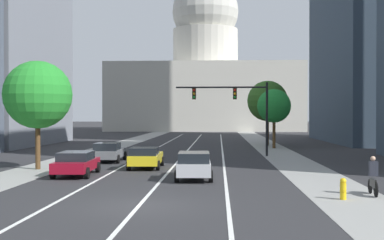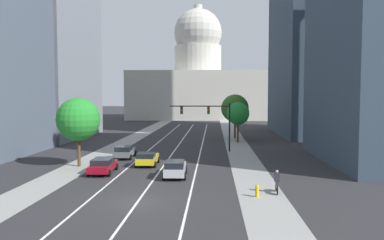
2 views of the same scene
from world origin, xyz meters
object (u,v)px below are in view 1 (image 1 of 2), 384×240
Objects in this scene: car_crimson at (76,163)px; street_tree_far_right at (274,106)px; traffic_signal_mast at (237,102)px; fire_hydrant at (343,189)px; street_tree_near_left at (38,95)px; car_yellow at (146,157)px; car_gray at (109,152)px; capitol_building at (205,79)px; street_tree_near_right at (268,101)px; cyclist at (373,176)px; car_silver at (194,165)px.

street_tree_far_right is at bearing -32.67° from car_crimson.
traffic_signal_mast is 8.65× the size of fire_hydrant.
car_yellow is at bearing 7.83° from street_tree_near_left.
car_yellow is (3.44, -4.42, -0.01)m from car_gray.
capitol_building is 5.68× the size of street_tree_near_right.
car_yellow reaches higher than car_crimson.
street_tree_near_right is at bearing -23.60° from car_yellow.
car_yellow reaches higher than fire_hydrant.
car_crimson is 0.73× the size of street_tree_far_right.
car_gray is 12.03m from traffic_signal_mast.
car_crimson is 0.58× the size of traffic_signal_mast.
cyclist is at bearing -27.16° from street_tree_near_left.
car_yellow is (-3.44, 5.29, -0.05)m from car_silver.
car_silver reaches higher than car_yellow.
car_gray reaches higher than fire_hydrant.
car_silver is 9.53m from cyclist.
fire_hydrant is 20.32m from street_tree_near_left.
car_crimson is at bearing 70.78° from cyclist.
street_tree_near_left reaches higher than street_tree_far_right.
car_yellow is 15.49m from cyclist.
traffic_signal_mast is at bearing -86.31° from capitol_building.
traffic_signal_mast is at bearing -37.08° from car_crimson.
car_yellow is at bearing -91.19° from capitol_building.
capitol_building is 93.88m from cyclist.
street_tree_far_right reaches higher than fire_hydrant.
traffic_signal_mast is at bearing -112.99° from street_tree_far_right.
traffic_signal_mast is 1.26× the size of street_tree_far_right.
car_yellow is at bearing -112.33° from street_tree_near_right.
car_silver is at bearing -88.87° from capitol_building.
cyclist is at bearing 36.85° from fire_hydrant.
fire_hydrant is (8.22, -93.91, -11.37)m from capitol_building.
capitol_building reaches higher than street_tree_near_right.
fire_hydrant is at bearing -140.57° from car_yellow.
car_yellow is at bearing 51.69° from cyclist.
car_gray is at bearing 57.51° from street_tree_near_left.
capitol_building is 58.03m from street_tree_near_right.
capitol_building is 6.79× the size of street_tree_far_right.
car_crimson is at bearing -115.23° from street_tree_near_right.
street_tree_far_right reaches higher than car_yellow.
street_tree_far_right is 5.21m from street_tree_near_right.
car_gray is 20.83m from fire_hydrant.
cyclist is 0.25× the size of street_tree_near_left.
car_crimson is 6.14m from street_tree_near_left.
street_tree_near_right reaches higher than car_crimson.
cyclist is (11.51, -10.36, 0.11)m from car_yellow.
cyclist is (14.95, -14.79, 0.10)m from car_gray.
street_tree_near_left is at bearing -123.28° from street_tree_near_right.
car_silver is at bearing -102.82° from street_tree_near_right.
car_crimson is 0.61× the size of street_tree_near_right.
car_crimson is 15.34m from fire_hydrant.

